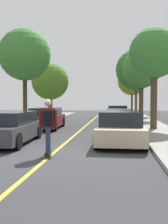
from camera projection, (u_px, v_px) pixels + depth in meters
name	position (u px, v px, depth m)	size (l,w,h in m)	color
ground	(53.00, 153.00, 9.11)	(80.00, 80.00, 0.00)	#353538
center_line	(72.00, 137.00, 13.08)	(0.12, 39.20, 0.01)	gold
parked_car_left_nearest	(10.00, 128.00, 11.32)	(2.01, 4.53, 1.32)	#38383D
parked_car_left_near	(46.00, 118.00, 17.17)	(2.05, 4.41, 1.33)	maroon
parked_car_right_nearest	(121.00, 127.00, 11.28)	(2.02, 4.57, 1.35)	#BCAD89
parked_car_right_near	(119.00, 119.00, 17.59)	(1.91, 4.16, 1.25)	#196066
parked_car_right_far	(118.00, 113.00, 24.27)	(1.96, 4.28, 1.35)	maroon
street_tree_left_nearest	(25.00, 55.00, 19.08)	(3.68, 3.68, 6.75)	#3D2D1E
street_tree_left_near	(50.00, 81.00, 26.56)	(3.65, 3.65, 5.39)	#4C3823
street_tree_right_nearest	(154.00, 54.00, 15.69)	(2.95, 2.95, 5.92)	#4C3823
street_tree_right_near	(141.00, 69.00, 23.42)	(3.38, 3.38, 6.12)	#4C3823
street_tree_right_far	(136.00, 70.00, 29.36)	(4.46, 4.46, 7.27)	brown
street_tree_right_farthest	(132.00, 81.00, 36.73)	(3.92, 3.92, 6.32)	#3D2D1E
skateboard	(48.00, 154.00, 8.62)	(0.38, 0.87, 0.10)	black
skateboarder	(48.00, 123.00, 8.54)	(0.59, 0.71, 1.74)	black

